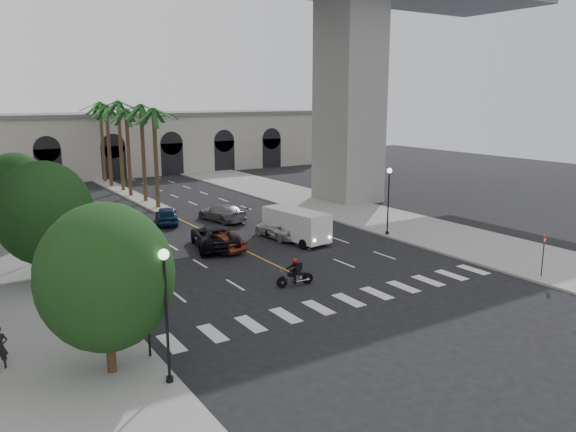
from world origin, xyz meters
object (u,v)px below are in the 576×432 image
at_px(lamp_post_left_far, 55,210).
at_px(do_not_enter_sign, 544,247).
at_px(traffic_signal_near, 147,302).
at_px(lamp_post_left_near, 166,305).
at_px(cargo_van, 297,224).
at_px(car_a, 279,228).
at_px(car_b, 221,242).
at_px(lamp_post_right, 389,195).
at_px(car_e, 166,215).
at_px(traffic_signal_far, 119,276).
at_px(car_d, 222,213).
at_px(car_c, 214,236).
at_px(motorcycle_rider, 296,273).

bearing_deg(lamp_post_left_far, do_not_enter_sign, -41.64).
bearing_deg(traffic_signal_near, do_not_enter_sign, -5.72).
relative_size(lamp_post_left_near, cargo_van, 0.91).
relative_size(lamp_post_left_near, lamp_post_left_far, 1.00).
relative_size(car_a, car_b, 1.13).
relative_size(lamp_post_left_near, lamp_post_right, 1.00).
bearing_deg(lamp_post_right, car_e, 134.32).
bearing_deg(lamp_post_right, do_not_enter_sign, -87.18).
bearing_deg(lamp_post_left_far, lamp_post_right, -19.33).
relative_size(traffic_signal_far, car_d, 0.70).
height_order(lamp_post_left_near, traffic_signal_near, lamp_post_left_near).
xyz_separation_m(lamp_post_left_near, lamp_post_right, (22.80, 13.00, 0.00)).
bearing_deg(car_b, lamp_post_left_far, -36.75).
bearing_deg(car_c, motorcycle_rider, 106.75).
bearing_deg(traffic_signal_far, lamp_post_left_near, -90.88).
xyz_separation_m(car_b, cargo_van, (5.93, -0.69, 0.66)).
bearing_deg(do_not_enter_sign, traffic_signal_near, 152.54).
bearing_deg(lamp_post_left_far, lamp_post_left_near, -90.00).
relative_size(traffic_signal_far, car_c, 0.60).
bearing_deg(car_c, cargo_van, 178.11).
height_order(traffic_signal_near, car_a, traffic_signal_near).
bearing_deg(cargo_van, do_not_enter_sign, -70.64).
relative_size(car_e, cargo_van, 0.75).
height_order(traffic_signal_far, motorcycle_rider, traffic_signal_far).
height_order(lamp_post_right, car_c, lamp_post_right).
distance_m(car_a, car_b, 5.48).
distance_m(lamp_post_right, car_c, 13.74).
height_order(traffic_signal_far, car_c, traffic_signal_far).
xyz_separation_m(car_e, do_not_enter_sign, (13.67, -26.18, 1.23)).
xyz_separation_m(lamp_post_left_near, cargo_van, (15.83, 15.33, -1.88)).
relative_size(car_b, cargo_van, 0.70).
relative_size(lamp_post_left_far, do_not_enter_sign, 1.96).
distance_m(car_d, car_e, 4.75).
height_order(lamp_post_left_near, traffic_signal_far, lamp_post_left_near).
distance_m(lamp_post_left_far, traffic_signal_far, 14.52).
height_order(lamp_post_left_far, motorcycle_rider, lamp_post_left_far).
distance_m(lamp_post_left_far, lamp_post_right, 24.16).
height_order(traffic_signal_far, car_d, traffic_signal_far).
xyz_separation_m(traffic_signal_near, car_d, (14.16, 22.31, -1.75)).
xyz_separation_m(lamp_post_right, car_a, (-7.50, 3.95, -2.43)).
height_order(traffic_signal_near, car_e, traffic_signal_near).
bearing_deg(car_b, traffic_signal_far, 34.13).
bearing_deg(traffic_signal_near, car_d, 57.59).
bearing_deg(traffic_signal_near, motorcycle_rider, 23.65).
bearing_deg(traffic_signal_far, do_not_enter_sign, -15.20).
relative_size(lamp_post_left_far, lamp_post_right, 1.00).
bearing_deg(car_e, traffic_signal_near, 85.13).
relative_size(lamp_post_left_near, traffic_signal_near, 1.47).
bearing_deg(cargo_van, lamp_post_left_near, -143.19).
height_order(lamp_post_right, motorcycle_rider, lamp_post_right).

